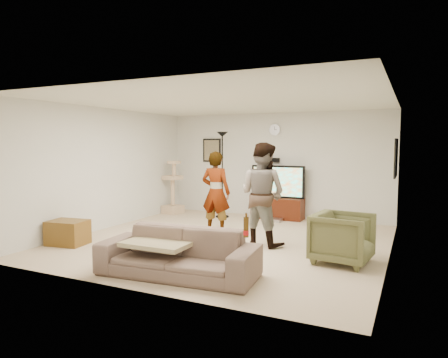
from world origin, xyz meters
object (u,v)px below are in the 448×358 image
at_px(person_left, 216,193).
at_px(side_table, 68,232).
at_px(cat_tree, 173,187).
at_px(beer_bottle, 246,227).
at_px(person_right, 262,194).
at_px(floor_lamp, 222,175).
at_px(tv, 278,182).
at_px(tv_stand, 278,208).
at_px(sofa, 178,253).
at_px(armchair, 343,238).

distance_m(person_left, side_table, 2.79).
bearing_deg(cat_tree, beer_bottle, -48.06).
bearing_deg(person_right, floor_lamp, -35.18).
bearing_deg(cat_tree, tv, 9.19).
relative_size(tv_stand, tv, 0.94).
bearing_deg(side_table, beer_bottle, -9.44).
xyz_separation_m(floor_lamp, person_left, (0.66, -1.67, -0.22)).
relative_size(person_left, person_right, 0.91).
xyz_separation_m(tv, side_table, (-2.56, -3.95, -0.67)).
bearing_deg(floor_lamp, beer_bottle, -60.84).
bearing_deg(cat_tree, tv_stand, 9.19).
height_order(tv, cat_tree, cat_tree).
relative_size(person_right, beer_bottle, 7.15).
bearing_deg(person_left, side_table, 42.33).
relative_size(cat_tree, sofa, 0.63).
xyz_separation_m(person_right, sofa, (-0.44, -2.07, -0.58)).
bearing_deg(armchair, tv, 40.13).
xyz_separation_m(tv, floor_lamp, (-1.27, -0.38, 0.14)).
distance_m(person_left, beer_bottle, 3.02).
height_order(person_left, person_right, person_right).
xyz_separation_m(tv_stand, floor_lamp, (-1.27, -0.38, 0.77)).
height_order(tv, armchair, tv).
bearing_deg(sofa, tv_stand, 85.84).
bearing_deg(beer_bottle, cat_tree, 131.94).
distance_m(tv, sofa, 4.59).
xyz_separation_m(tv_stand, beer_bottle, (1.06, -4.56, 0.50)).
bearing_deg(tv, person_left, -106.59).
bearing_deg(person_left, tv_stand, -108.61).
xyz_separation_m(person_left, beer_bottle, (1.67, -2.51, -0.06)).
xyz_separation_m(tv_stand, armchair, (1.97, -3.01, 0.12)).
height_order(beer_bottle, armchair, beer_bottle).
bearing_deg(sofa, side_table, 162.00).
xyz_separation_m(cat_tree, beer_bottle, (3.71, -4.13, 0.07)).
bearing_deg(tv, floor_lamp, -163.52).
relative_size(beer_bottle, side_table, 0.39).
bearing_deg(armchair, person_left, 76.38).
relative_size(cat_tree, armchair, 1.64).
bearing_deg(person_right, tv, -63.73).
height_order(tv, beer_bottle, tv).
bearing_deg(beer_bottle, person_right, 104.69).
height_order(tv_stand, person_right, person_right).
relative_size(tv_stand, beer_bottle, 4.82).
height_order(sofa, beer_bottle, beer_bottle).
bearing_deg(floor_lamp, person_right, -49.69).
xyz_separation_m(floor_lamp, beer_bottle, (2.33, -4.18, -0.28)).
bearing_deg(tv_stand, cat_tree, -170.81).
height_order(person_left, side_table, person_left).
height_order(floor_lamp, armchair, floor_lamp).
bearing_deg(sofa, armchair, 34.05).
relative_size(cat_tree, beer_bottle, 5.38).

